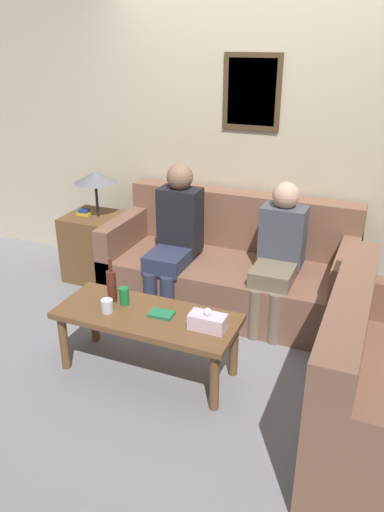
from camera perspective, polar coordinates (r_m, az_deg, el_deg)
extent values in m
plane|color=gray|center=(3.95, 1.67, -8.58)|extent=(16.00, 16.00, 0.00)
cube|color=beige|center=(4.37, 6.76, 12.93)|extent=(9.00, 0.06, 2.60)
cube|color=#4C3823|center=(4.27, 6.86, 18.11)|extent=(0.48, 0.02, 0.60)
cube|color=#B7CCB2|center=(4.26, 6.83, 18.10)|extent=(0.40, 0.01, 0.52)
cube|color=brown|center=(4.24, 4.03, -3.02)|extent=(2.03, 0.90, 0.41)
cube|color=brown|center=(4.37, 5.68, 4.15)|extent=(2.03, 0.20, 0.49)
cube|color=brown|center=(4.54, -7.26, 0.58)|extent=(0.14, 0.90, 0.68)
cube|color=brown|center=(4.02, 16.93, -3.54)|extent=(0.14, 0.90, 0.68)
cube|color=brown|center=(2.87, 17.28, -8.10)|extent=(0.20, 1.47, 0.49)
cube|color=brown|center=(3.31, -5.19, -6.89)|extent=(1.21, 0.49, 0.04)
cylinder|color=brown|center=(3.56, -14.43, -9.51)|extent=(0.06, 0.06, 0.41)
cylinder|color=brown|center=(3.11, 2.59, -14.11)|extent=(0.06, 0.06, 0.41)
cylinder|color=brown|center=(3.81, -11.13, -6.75)|extent=(0.06, 0.06, 0.41)
cylinder|color=brown|center=(3.40, 4.80, -10.49)|extent=(0.06, 0.06, 0.41)
cube|color=brown|center=(4.76, -11.00, 1.09)|extent=(0.48, 0.48, 0.62)
cylinder|color=#262628|center=(4.57, -10.83, 6.47)|extent=(0.02, 0.02, 0.33)
cone|color=slate|center=(4.51, -11.02, 8.83)|extent=(0.38, 0.38, 0.10)
cube|color=gold|center=(4.67, -12.21, 4.76)|extent=(0.13, 0.08, 0.03)
cube|color=navy|center=(4.66, -12.24, 5.08)|extent=(0.10, 0.08, 0.03)
cylinder|color=#562319|center=(3.43, -9.16, -3.43)|extent=(0.06, 0.06, 0.22)
cylinder|color=#562319|center=(3.36, -9.34, -1.02)|extent=(0.02, 0.02, 0.10)
cylinder|color=silver|center=(3.34, -9.68, -5.63)|extent=(0.08, 0.08, 0.09)
cube|color=#237547|center=(3.27, -3.52, -6.64)|extent=(0.16, 0.12, 0.02)
cylinder|color=#197A38|center=(3.40, -7.76, -4.54)|extent=(0.07, 0.07, 0.12)
cube|color=silver|center=(3.11, 1.79, -7.53)|extent=(0.23, 0.12, 0.10)
sphere|color=white|center=(3.07, 1.81, -6.42)|extent=(0.05, 0.05, 0.05)
cube|color=#2D334C|center=(4.06, -2.55, -0.31)|extent=(0.31, 0.43, 0.14)
cylinder|color=#2D334C|center=(4.03, -4.77, -4.59)|extent=(0.11, 0.11, 0.41)
cylinder|color=#2D334C|center=(3.97, -2.80, -5.01)|extent=(0.11, 0.11, 0.41)
cube|color=black|center=(4.14, -1.35, 4.19)|extent=(0.34, 0.22, 0.53)
sphere|color=#8C664C|center=(4.03, -1.40, 9.04)|extent=(0.21, 0.21, 0.21)
cube|color=#756651|center=(3.85, 9.36, -2.02)|extent=(0.31, 0.42, 0.14)
cylinder|color=#756651|center=(3.80, 7.21, -6.57)|extent=(0.11, 0.11, 0.41)
cylinder|color=#756651|center=(3.77, 9.46, -6.98)|extent=(0.11, 0.11, 0.41)
cube|color=#474C56|center=(3.95, 10.33, 2.30)|extent=(0.34, 0.22, 0.47)
sphere|color=tan|center=(3.84, 10.69, 6.83)|extent=(0.20, 0.20, 0.20)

